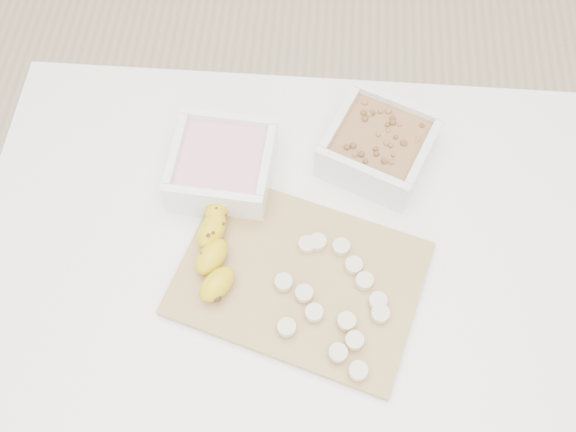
# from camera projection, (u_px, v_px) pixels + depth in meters

# --- Properties ---
(ground) EXTENTS (3.50, 3.50, 0.00)m
(ground) POSITION_uv_depth(u_px,v_px,m) (287.00, 370.00, 1.67)
(ground) COLOR #C6AD89
(ground) RESTS_ON ground
(table) EXTENTS (1.00, 0.70, 0.75)m
(table) POSITION_uv_depth(u_px,v_px,m) (287.00, 274.00, 1.09)
(table) COLOR white
(table) RESTS_ON ground
(bowl_yogurt) EXTENTS (0.17, 0.17, 0.07)m
(bowl_yogurt) POSITION_uv_depth(u_px,v_px,m) (222.00, 165.00, 1.04)
(bowl_yogurt) COLOR white
(bowl_yogurt) RESTS_ON table
(bowl_granola) EXTENTS (0.21, 0.21, 0.07)m
(bowl_granola) POSITION_uv_depth(u_px,v_px,m) (379.00, 146.00, 1.05)
(bowl_granola) COLOR white
(bowl_granola) RESTS_ON table
(cutting_board) EXTENTS (0.42, 0.35, 0.01)m
(cutting_board) POSITION_uv_depth(u_px,v_px,m) (300.00, 278.00, 0.98)
(cutting_board) COLOR tan
(cutting_board) RESTS_ON table
(banana) EXTENTS (0.11, 0.23, 0.04)m
(banana) POSITION_uv_depth(u_px,v_px,m) (220.00, 236.00, 0.98)
(banana) COLOR gold
(banana) RESTS_ON cutting_board
(banana_slices) EXTENTS (0.17, 0.22, 0.02)m
(banana_slices) POSITION_uv_depth(u_px,v_px,m) (335.00, 299.00, 0.95)
(banana_slices) COLOR beige
(banana_slices) RESTS_ON cutting_board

